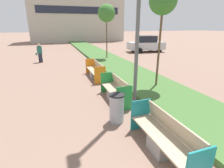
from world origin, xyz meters
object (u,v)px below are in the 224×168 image
at_px(litter_bin, 117,108).
at_px(bench_teal_frame, 164,139).
at_px(sapling_tree_near, 163,2).
at_px(sapling_tree_far, 106,13).
at_px(bench_green_frame, 115,92).
at_px(parked_car_distant, 146,44).
at_px(pedestrian_walking, 40,53).
at_px(bench_orange_frame, 95,72).

bearing_deg(litter_bin, bench_teal_frame, -72.04).
relative_size(sapling_tree_near, sapling_tree_far, 0.98).
distance_m(bench_green_frame, litter_bin, 1.75).
height_order(sapling_tree_far, parked_car_distant, sapling_tree_far).
xyz_separation_m(bench_green_frame, sapling_tree_far, (2.42, 8.90, 3.60)).
bearing_deg(litter_bin, parked_car_distant, 57.28).
relative_size(bench_teal_frame, pedestrian_walking, 1.46).
distance_m(bench_teal_frame, bench_green_frame, 3.40).
distance_m(pedestrian_walking, parked_car_distant, 11.83).
height_order(bench_teal_frame, litter_bin, litter_bin).
height_order(bench_green_frame, parked_car_distant, parked_car_distant).
xyz_separation_m(bench_teal_frame, pedestrian_walking, (-3.30, 12.91, 0.41)).
xyz_separation_m(sapling_tree_near, pedestrian_walking, (-5.72, 8.80, -3.18)).
height_order(litter_bin, sapling_tree_far, sapling_tree_far).
bearing_deg(pedestrian_walking, bench_green_frame, -70.87).
bearing_deg(pedestrian_walking, litter_bin, -76.24).
height_order(bench_orange_frame, litter_bin, litter_bin).
bearing_deg(sapling_tree_near, bench_green_frame, -163.75).
bearing_deg(bench_orange_frame, pedestrian_walking, 118.71).
bearing_deg(bench_green_frame, bench_orange_frame, 89.94).
height_order(bench_orange_frame, parked_car_distant, parked_car_distant).
bearing_deg(bench_green_frame, sapling_tree_far, 74.79).
relative_size(litter_bin, parked_car_distant, 0.22).
relative_size(bench_orange_frame, pedestrian_walking, 1.54).
height_order(bench_orange_frame, pedestrian_walking, pedestrian_walking).
bearing_deg(bench_green_frame, parked_car_distant, 55.65).
bearing_deg(sapling_tree_near, parked_car_distant, 62.84).
bearing_deg(parked_car_distant, sapling_tree_near, -109.97).
distance_m(bench_teal_frame, sapling_tree_near, 5.97).
relative_size(sapling_tree_near, pedestrian_walking, 2.95).
xyz_separation_m(litter_bin, pedestrian_walking, (-2.73, 11.16, 0.31)).
distance_m(sapling_tree_far, parked_car_distant, 7.31).
relative_size(litter_bin, pedestrian_walking, 0.61).
xyz_separation_m(bench_teal_frame, litter_bin, (-0.57, 1.75, 0.10)).
distance_m(bench_teal_frame, sapling_tree_far, 13.05).
relative_size(litter_bin, sapling_tree_far, 0.20).
bearing_deg(pedestrian_walking, parked_car_distant, 12.52).
height_order(litter_bin, sapling_tree_near, sapling_tree_near).
height_order(bench_teal_frame, sapling_tree_far, sapling_tree_far).
bearing_deg(parked_car_distant, bench_green_frame, -117.17).
xyz_separation_m(bench_teal_frame, parked_car_distant, (8.25, 15.48, 0.54)).
relative_size(bench_green_frame, sapling_tree_near, 0.45).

